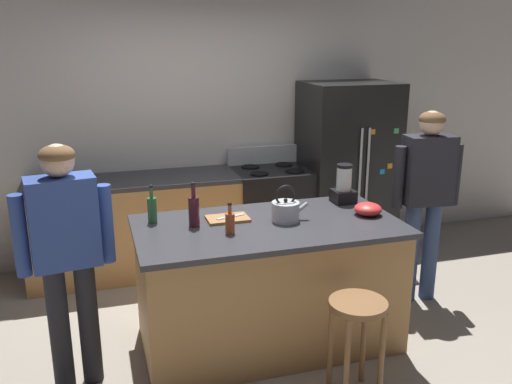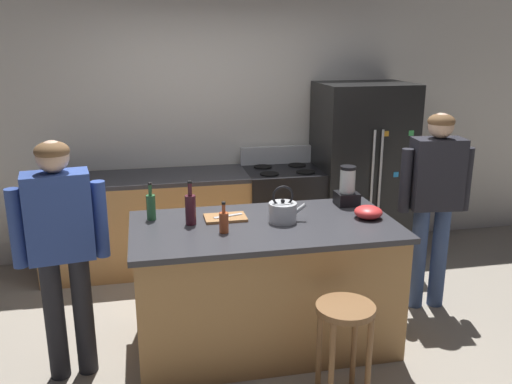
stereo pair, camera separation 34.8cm
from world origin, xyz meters
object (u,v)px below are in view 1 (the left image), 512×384
(mixing_bowl, at_px, (368,209))
(person_by_sink_right, at_px, (426,189))
(blender_appliance, at_px, (344,187))
(cutting_board, at_px, (228,219))
(tea_kettle, at_px, (286,210))
(kitchen_island, at_px, (268,284))
(bottle_olive_oil, at_px, (152,209))
(bottle_wine, at_px, (194,210))
(stove_range, at_px, (271,213))
(refrigerator, at_px, (347,169))
(bar_stool, at_px, (357,323))
(chef_knife, at_px, (230,217))
(bottle_cooking_sauce, at_px, (230,222))
(person_by_island_left, at_px, (66,246))

(mixing_bowl, bearing_deg, person_by_sink_right, 23.79)
(blender_appliance, bearing_deg, cutting_board, -171.27)
(mixing_bowl, bearing_deg, tea_kettle, 175.27)
(kitchen_island, height_order, bottle_olive_oil, bottle_olive_oil)
(person_by_sink_right, xyz_separation_m, bottle_wine, (-1.98, -0.17, 0.06))
(stove_range, height_order, mixing_bowl, stove_range)
(refrigerator, distance_m, blender_appliance, 1.35)
(bar_stool, height_order, mixing_bowl, mixing_bowl)
(kitchen_island, height_order, tea_kettle, tea_kettle)
(blender_appliance, bearing_deg, chef_knife, -171.09)
(bar_stool, bearing_deg, tea_kettle, 103.31)
(mixing_bowl, bearing_deg, bar_stool, -120.72)
(refrigerator, bearing_deg, tea_kettle, -129.23)
(person_by_sink_right, height_order, cutting_board, person_by_sink_right)
(bottle_wine, xyz_separation_m, mixing_bowl, (1.28, -0.13, -0.07))
(kitchen_island, bearing_deg, chef_knife, 145.64)
(bottle_cooking_sauce, height_order, bottle_olive_oil, bottle_olive_oil)
(stove_range, bearing_deg, bottle_olive_oil, -136.22)
(refrigerator, height_order, bottle_cooking_sauce, refrigerator)
(chef_knife, bearing_deg, blender_appliance, -6.78)
(refrigerator, relative_size, bottle_olive_oil, 6.41)
(blender_appliance, xyz_separation_m, cutting_board, (-0.99, -0.15, -0.12))
(person_by_island_left, distance_m, chef_knife, 1.15)
(bottle_olive_oil, relative_size, chef_knife, 1.25)
(blender_appliance, distance_m, cutting_board, 1.01)
(bottle_wine, bearing_deg, bottle_olive_oil, 149.19)
(bar_stool, relative_size, tea_kettle, 2.39)
(person_by_island_left, distance_m, person_by_sink_right, 2.85)
(bar_stool, bearing_deg, mixing_bowl, 59.28)
(tea_kettle, bearing_deg, bar_stool, -76.69)
(person_by_island_left, xyz_separation_m, tea_kettle, (1.49, 0.15, 0.04))
(bar_stool, distance_m, bottle_cooking_sauce, 1.04)
(stove_range, bearing_deg, bar_stool, -95.25)
(refrigerator, relative_size, mixing_bowl, 8.64)
(refrigerator, distance_m, bottle_wine, 2.33)
(kitchen_island, bearing_deg, bottle_olive_oil, 161.33)
(refrigerator, xyz_separation_m, stove_range, (-0.81, 0.02, -0.41))
(refrigerator, distance_m, bottle_olive_oil, 2.46)
(bottle_wine, bearing_deg, refrigerator, 36.98)
(mixing_bowl, distance_m, chef_knife, 1.02)
(tea_kettle, distance_m, chef_knife, 0.40)
(stove_range, height_order, bottle_olive_oil, bottle_olive_oil)
(bottle_wine, bearing_deg, cutting_board, 12.99)
(kitchen_island, xyz_separation_m, blender_appliance, (0.73, 0.31, 0.59))
(stove_range, relative_size, bottle_cooking_sauce, 5.15)
(person_by_island_left, bearing_deg, bottle_cooking_sauce, 1.08)
(person_by_island_left, bearing_deg, kitchen_island, 5.55)
(stove_range, height_order, bottle_wine, bottle_wine)
(cutting_board, bearing_deg, chef_knife, 0.00)
(cutting_board, bearing_deg, kitchen_island, -32.22)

